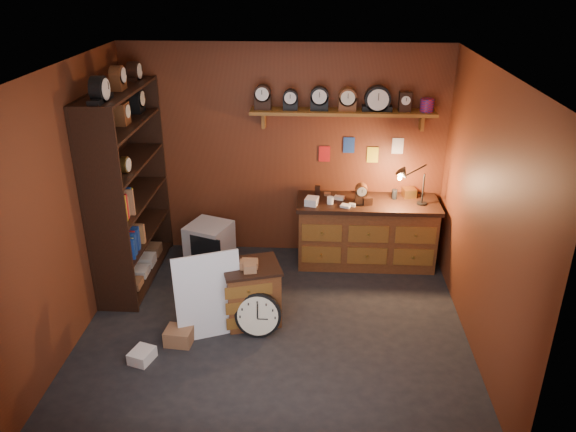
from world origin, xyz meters
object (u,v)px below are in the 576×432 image
at_px(low_cabinet, 252,290).
at_px(big_round_clock, 258,315).
at_px(shelving_unit, 125,181).
at_px(workbench, 366,229).

bearing_deg(low_cabinet, big_round_clock, -87.04).
relative_size(shelving_unit, big_round_clock, 5.34).
xyz_separation_m(workbench, low_cabinet, (-1.30, -1.35, -0.11)).
xyz_separation_m(shelving_unit, low_cabinet, (1.54, -0.86, -0.89)).
height_order(shelving_unit, big_round_clock, shelving_unit).
bearing_deg(workbench, low_cabinet, -133.94).
bearing_deg(low_cabinet, workbench, 29.41).
distance_m(low_cabinet, big_round_clock, 0.30).
xyz_separation_m(workbench, big_round_clock, (-1.21, -1.61, -0.24)).
distance_m(workbench, big_round_clock, 2.03).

